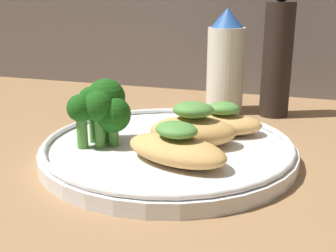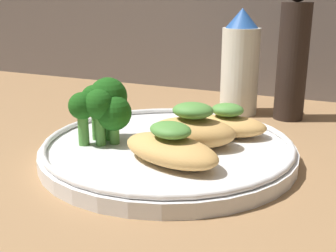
{
  "view_description": "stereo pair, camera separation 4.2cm",
  "coord_description": "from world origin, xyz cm",
  "views": [
    {
      "loc": [
        12.96,
        -38.53,
        15.93
      ],
      "look_at": [
        0.0,
        0.0,
        3.4
      ],
      "focal_mm": 45.0,
      "sensor_mm": 36.0,
      "label": 1
    },
    {
      "loc": [
        16.91,
        -36.97,
        15.93
      ],
      "look_at": [
        0.0,
        0.0,
        3.4
      ],
      "focal_mm": 45.0,
      "sensor_mm": 36.0,
      "label": 2
    }
  ],
  "objects": [
    {
      "name": "ground_plane",
      "position": [
        0.0,
        0.0,
        -0.5
      ],
      "size": [
        180.0,
        180.0,
        1.0
      ],
      "primitive_type": "cube",
      "color": "#936D47"
    },
    {
      "name": "plate",
      "position": [
        0.0,
        0.0,
        0.99
      ],
      "size": [
        25.95,
        25.95,
        2.0
      ],
      "color": "white",
      "rests_on": "ground_plane"
    },
    {
      "name": "grilled_meat_front",
      "position": [
        2.26,
        -4.41,
        2.87
      ],
      "size": [
        11.17,
        7.89,
        3.85
      ],
      "color": "tan",
      "rests_on": "plate"
    },
    {
      "name": "grilled_meat_middle",
      "position": [
        2.44,
        0.6,
        3.21
      ],
      "size": [
        9.47,
        6.57,
        4.54
      ],
      "color": "tan",
      "rests_on": "plate"
    },
    {
      "name": "grilled_meat_back",
      "position": [
        4.59,
        5.32,
        2.74
      ],
      "size": [
        9.22,
        6.12,
        3.62
      ],
      "color": "tan",
      "rests_on": "plate"
    },
    {
      "name": "broccoli_bunch",
      "position": [
        -6.47,
        -1.86,
        5.35
      ],
      "size": [
        5.86,
        5.87,
        6.66
      ],
      "color": "#4C8E38",
      "rests_on": "plate"
    },
    {
      "name": "sauce_bottle",
      "position": [
        1.79,
        20.08,
        6.94
      ],
      "size": [
        5.22,
        5.22,
        14.5
      ],
      "color": "silver",
      "rests_on": "ground_plane"
    },
    {
      "name": "pepper_grinder",
      "position": [
        8.8,
        20.08,
        8.22
      ],
      "size": [
        3.95,
        3.95,
        17.83
      ],
      "color": "black",
      "rests_on": "ground_plane"
    }
  ]
}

